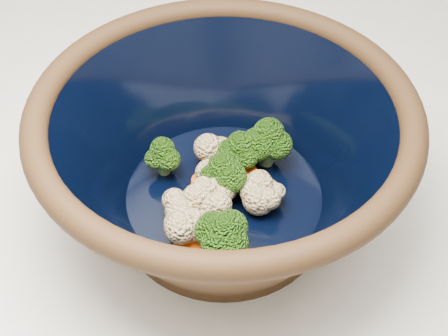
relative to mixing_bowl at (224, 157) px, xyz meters
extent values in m
cylinder|color=black|center=(0.00, 0.00, -0.07)|extent=(0.20, 0.20, 0.01)
torus|color=black|center=(0.00, 0.00, 0.05)|extent=(0.33, 0.33, 0.02)
cylinder|color=black|center=(0.00, 0.00, -0.05)|extent=(0.19, 0.19, 0.00)
cylinder|color=#608442|center=(0.04, -0.06, -0.04)|extent=(0.01, 0.01, 0.02)
ellipsoid|color=#3A6613|center=(0.04, -0.06, -0.01)|extent=(0.04, 0.04, 0.04)
cylinder|color=#608442|center=(0.00, 0.00, -0.04)|extent=(0.01, 0.01, 0.02)
ellipsoid|color=#3A6613|center=(0.00, 0.00, -0.01)|extent=(0.04, 0.04, 0.04)
cylinder|color=#608442|center=(0.01, 0.06, -0.04)|extent=(0.01, 0.01, 0.02)
ellipsoid|color=#3A6613|center=(0.01, 0.06, -0.01)|extent=(0.05, 0.05, 0.04)
cylinder|color=#608442|center=(-0.06, -0.01, -0.04)|extent=(0.01, 0.01, 0.02)
ellipsoid|color=#3A6613|center=(-0.06, -0.01, -0.02)|extent=(0.04, 0.04, 0.03)
cylinder|color=#608442|center=(-0.01, 0.03, -0.04)|extent=(0.01, 0.01, 0.02)
ellipsoid|color=#3A6613|center=(-0.01, 0.03, -0.02)|extent=(0.04, 0.04, 0.03)
sphere|color=beige|center=(0.01, -0.06, -0.03)|extent=(0.03, 0.03, 0.03)
sphere|color=beige|center=(0.04, 0.01, -0.03)|extent=(0.03, 0.03, 0.03)
sphere|color=beige|center=(0.01, -0.03, -0.03)|extent=(0.03, 0.03, 0.03)
sphere|color=beige|center=(0.00, -0.01, -0.03)|extent=(0.03, 0.03, 0.03)
sphere|color=beige|center=(0.03, 0.01, -0.03)|extent=(0.03, 0.03, 0.03)
sphere|color=beige|center=(-0.03, 0.03, -0.03)|extent=(0.03, 0.03, 0.03)
sphere|color=beige|center=(0.00, 0.00, -0.04)|extent=(0.03, 0.03, 0.03)
sphere|color=beige|center=(0.00, 0.00, -0.03)|extent=(0.03, 0.03, 0.03)
sphere|color=beige|center=(0.00, 0.00, -0.04)|extent=(0.03, 0.03, 0.03)
sphere|color=beige|center=(-0.01, -0.05, -0.03)|extent=(0.03, 0.03, 0.03)
sphere|color=beige|center=(0.00, -0.01, -0.03)|extent=(0.03, 0.03, 0.03)
sphere|color=beige|center=(0.04, 0.00, -0.03)|extent=(0.03, 0.03, 0.03)
cylinder|color=#FF530B|center=(0.00, 0.02, -0.04)|extent=(0.03, 0.03, 0.01)
cylinder|color=#FF530B|center=(-0.01, -0.02, -0.04)|extent=(0.03, 0.03, 0.01)
cylinder|color=#FF530B|center=(0.02, -0.07, -0.04)|extent=(0.03, 0.03, 0.01)
cylinder|color=#FF530B|center=(-0.02, 0.00, -0.04)|extent=(0.03, 0.03, 0.01)
camera|label=1|loc=(0.23, -0.31, 0.39)|focal=50.00mm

